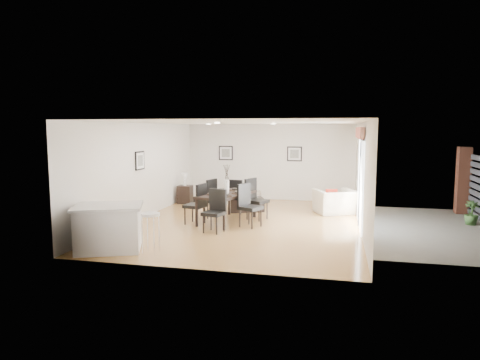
% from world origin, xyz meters
% --- Properties ---
extents(ground, '(8.00, 8.00, 0.00)m').
position_xyz_m(ground, '(0.00, 0.00, 0.00)').
color(ground, '#B67D4B').
rests_on(ground, ground).
extents(wall_back, '(6.00, 0.04, 2.70)m').
position_xyz_m(wall_back, '(0.00, 4.00, 1.35)').
color(wall_back, white).
rests_on(wall_back, ground).
extents(wall_front, '(6.00, 0.04, 2.70)m').
position_xyz_m(wall_front, '(0.00, -4.00, 1.35)').
color(wall_front, white).
rests_on(wall_front, ground).
extents(wall_left, '(0.04, 8.00, 2.70)m').
position_xyz_m(wall_left, '(-3.00, 0.00, 1.35)').
color(wall_left, white).
rests_on(wall_left, ground).
extents(wall_right, '(0.04, 8.00, 2.70)m').
position_xyz_m(wall_right, '(3.00, 0.00, 1.35)').
color(wall_right, white).
rests_on(wall_right, ground).
extents(ceiling, '(6.00, 8.00, 0.02)m').
position_xyz_m(ceiling, '(0.00, 0.00, 2.70)').
color(ceiling, white).
rests_on(ceiling, wall_back).
extents(sofa, '(2.03, 1.16, 0.56)m').
position_xyz_m(sofa, '(-1.08, 2.94, 0.28)').
color(sofa, gray).
rests_on(sofa, ground).
extents(armchair, '(1.41, 1.34, 0.72)m').
position_xyz_m(armchair, '(2.34, 1.80, 0.36)').
color(armchair, beige).
rests_on(armchair, ground).
extents(courtyard_plant_b, '(0.38, 0.38, 0.63)m').
position_xyz_m(courtyard_plant_b, '(5.88, 1.08, 0.32)').
color(courtyard_plant_b, '#325424').
rests_on(courtyard_plant_b, ground).
extents(dining_table, '(1.38, 2.06, 0.79)m').
position_xyz_m(dining_table, '(-0.53, 0.00, 0.71)').
color(dining_table, black).
rests_on(dining_table, ground).
extents(dining_chair_wnear, '(0.58, 0.58, 1.09)m').
position_xyz_m(dining_chair_wnear, '(-1.19, -0.49, 0.61)').
color(dining_chair_wnear, black).
rests_on(dining_chair_wnear, ground).
extents(dining_chair_wfar, '(0.61, 0.61, 1.11)m').
position_xyz_m(dining_chair_wfar, '(-1.19, 0.45, 0.62)').
color(dining_chair_wfar, black).
rests_on(dining_chair_wfar, ground).
extents(dining_chair_enear, '(0.67, 0.67, 1.12)m').
position_xyz_m(dining_chair_enear, '(0.14, -0.43, 0.62)').
color(dining_chair_enear, black).
rests_on(dining_chair_enear, ground).
extents(dining_chair_efar, '(0.68, 0.68, 1.15)m').
position_xyz_m(dining_chair_efar, '(0.14, 0.52, 0.64)').
color(dining_chair_efar, black).
rests_on(dining_chair_efar, ground).
extents(dining_chair_head, '(0.57, 0.57, 1.05)m').
position_xyz_m(dining_chair_head, '(-0.51, -1.17, 0.59)').
color(dining_chair_head, black).
rests_on(dining_chair_head, ground).
extents(dining_chair_foot, '(0.53, 0.53, 1.03)m').
position_xyz_m(dining_chair_foot, '(-0.54, 1.18, 0.58)').
color(dining_chair_foot, black).
rests_on(dining_chair_foot, ground).
extents(vase, '(0.95, 1.49, 0.79)m').
position_xyz_m(vase, '(-0.53, 0.00, 1.09)').
color(vase, white).
rests_on(vase, dining_table).
extents(coffee_table, '(1.20, 0.97, 0.42)m').
position_xyz_m(coffee_table, '(-0.34, 1.61, 0.21)').
color(coffee_table, black).
rests_on(coffee_table, ground).
extents(side_table, '(0.48, 0.48, 0.61)m').
position_xyz_m(side_table, '(-2.66, 2.51, 0.31)').
color(side_table, black).
rests_on(side_table, ground).
extents(table_lamp, '(0.22, 0.22, 0.43)m').
position_xyz_m(table_lamp, '(-2.66, 2.51, 0.89)').
color(table_lamp, white).
rests_on(table_lamp, side_table).
extents(cushion, '(0.35, 0.17, 0.34)m').
position_xyz_m(cushion, '(2.24, 1.70, 0.58)').
color(cushion, '#A42415').
rests_on(cushion, armchair).
extents(kitchen_island, '(1.67, 1.49, 0.96)m').
position_xyz_m(kitchen_island, '(-2.23, -3.23, 0.49)').
color(kitchen_island, white).
rests_on(kitchen_island, ground).
extents(bar_stool, '(0.38, 0.38, 0.83)m').
position_xyz_m(bar_stool, '(-1.28, -3.23, 0.72)').
color(bar_stool, white).
rests_on(bar_stool, ground).
extents(framed_print_back_left, '(0.52, 0.04, 0.52)m').
position_xyz_m(framed_print_back_left, '(-1.60, 3.97, 1.65)').
color(framed_print_back_left, black).
rests_on(framed_print_back_left, wall_back).
extents(framed_print_back_right, '(0.52, 0.04, 0.52)m').
position_xyz_m(framed_print_back_right, '(0.90, 3.97, 1.65)').
color(framed_print_back_right, black).
rests_on(framed_print_back_right, wall_back).
extents(framed_print_left_wall, '(0.04, 0.52, 0.52)m').
position_xyz_m(framed_print_left_wall, '(-2.97, -0.20, 1.65)').
color(framed_print_left_wall, black).
rests_on(framed_print_left_wall, wall_left).
extents(sliding_door, '(0.12, 2.70, 2.57)m').
position_xyz_m(sliding_door, '(2.96, 0.30, 1.66)').
color(sliding_door, white).
rests_on(sliding_door, wall_right).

